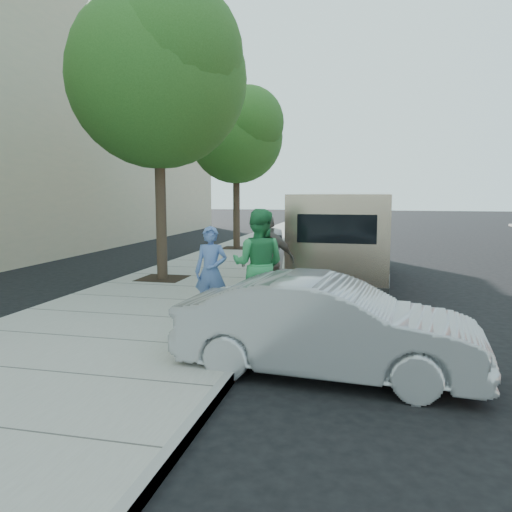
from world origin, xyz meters
name	(u,v)px	position (x,y,z in m)	size (l,w,h in m)	color
ground	(217,308)	(0.00, 0.00, 0.00)	(120.00, 120.00, 0.00)	black
sidewalk	(173,302)	(-1.00, 0.00, 0.07)	(5.00, 60.00, 0.15)	gray
curb_face	(283,308)	(1.44, 0.00, 0.07)	(0.12, 60.00, 0.16)	gray
tree_near	(159,72)	(-2.25, 2.40, 5.55)	(4.62, 4.60, 7.53)	black
tree_far	(237,132)	(-2.25, 10.00, 4.88)	(3.92, 3.80, 6.49)	black
parking_meter	(274,255)	(1.25, -0.03, 1.20)	(0.31, 0.18, 1.45)	gray
van	(346,236)	(2.53, 3.61, 1.28)	(2.32, 6.59, 2.42)	tan
sedan	(328,327)	(2.65, -3.41, 0.67)	(1.42, 4.07, 1.34)	#A3A5AA
person_officer	(211,272)	(0.29, -1.25, 1.00)	(0.62, 0.41, 1.70)	#5270B0
person_green_shirt	(258,265)	(1.20, -1.27, 1.16)	(0.99, 0.77, 2.03)	#2E8F4F
person_gray_shirt	(274,263)	(1.14, 0.55, 0.93)	(0.76, 0.50, 1.56)	#A1A1A4
person_striped_polo	(268,262)	(1.20, -0.37, 1.09)	(1.11, 0.46, 1.89)	slate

